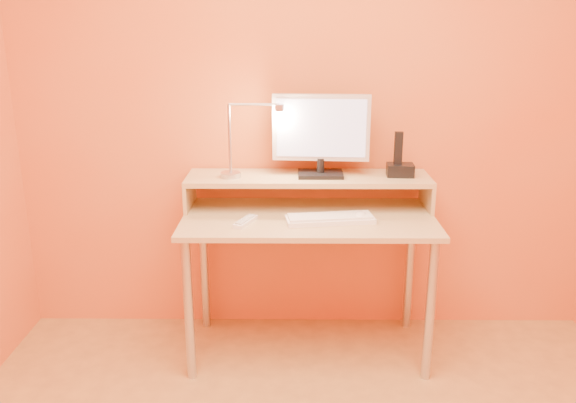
{
  "coord_description": "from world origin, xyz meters",
  "views": [
    {
      "loc": [
        -0.08,
        -1.53,
        1.62
      ],
      "look_at": [
        -0.1,
        1.13,
        0.81
      ],
      "focal_mm": 37.33,
      "sensor_mm": 36.0,
      "label": 1
    }
  ],
  "objects_px": {
    "monitor_panel": "(321,128)",
    "phone_dock": "(400,170)",
    "keyboard": "(330,220)",
    "lamp_base": "(231,175)",
    "remote_control": "(245,222)",
    "mouse": "(360,216)"
  },
  "relations": [
    {
      "from": "monitor_panel",
      "to": "remote_control",
      "type": "xyz_separation_m",
      "value": [
        -0.35,
        -0.27,
        -0.39
      ]
    },
    {
      "from": "monitor_panel",
      "to": "lamp_base",
      "type": "xyz_separation_m",
      "value": [
        -0.44,
        -0.04,
        -0.23
      ]
    },
    {
      "from": "mouse",
      "to": "remote_control",
      "type": "distance_m",
      "value": 0.53
    },
    {
      "from": "mouse",
      "to": "remote_control",
      "type": "relative_size",
      "value": 0.69
    },
    {
      "from": "monitor_panel",
      "to": "phone_dock",
      "type": "relative_size",
      "value": 3.63
    },
    {
      "from": "lamp_base",
      "to": "keyboard",
      "type": "xyz_separation_m",
      "value": [
        0.48,
        -0.2,
        -0.16
      ]
    },
    {
      "from": "mouse",
      "to": "remote_control",
      "type": "height_order",
      "value": "mouse"
    },
    {
      "from": "monitor_panel",
      "to": "keyboard",
      "type": "distance_m",
      "value": 0.46
    },
    {
      "from": "monitor_panel",
      "to": "phone_dock",
      "type": "bearing_deg",
      "value": 2.22
    },
    {
      "from": "lamp_base",
      "to": "keyboard",
      "type": "relative_size",
      "value": 0.25
    },
    {
      "from": "phone_dock",
      "to": "monitor_panel",
      "type": "bearing_deg",
      "value": -177.87
    },
    {
      "from": "phone_dock",
      "to": "remote_control",
      "type": "relative_size",
      "value": 0.77
    },
    {
      "from": "lamp_base",
      "to": "phone_dock",
      "type": "relative_size",
      "value": 0.77
    },
    {
      "from": "lamp_base",
      "to": "remote_control",
      "type": "relative_size",
      "value": 0.59
    },
    {
      "from": "mouse",
      "to": "keyboard",
      "type": "bearing_deg",
      "value": -159.14
    },
    {
      "from": "keyboard",
      "to": "remote_control",
      "type": "relative_size",
      "value": 2.41
    },
    {
      "from": "keyboard",
      "to": "remote_control",
      "type": "xyz_separation_m",
      "value": [
        -0.39,
        -0.03,
        -0.0
      ]
    },
    {
      "from": "monitor_panel",
      "to": "keyboard",
      "type": "relative_size",
      "value": 1.16
    },
    {
      "from": "phone_dock",
      "to": "remote_control",
      "type": "bearing_deg",
      "value": -157.07
    },
    {
      "from": "phone_dock",
      "to": "mouse",
      "type": "height_order",
      "value": "phone_dock"
    },
    {
      "from": "phone_dock",
      "to": "mouse",
      "type": "relative_size",
      "value": 1.11
    },
    {
      "from": "phone_dock",
      "to": "keyboard",
      "type": "relative_size",
      "value": 0.32
    }
  ]
}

